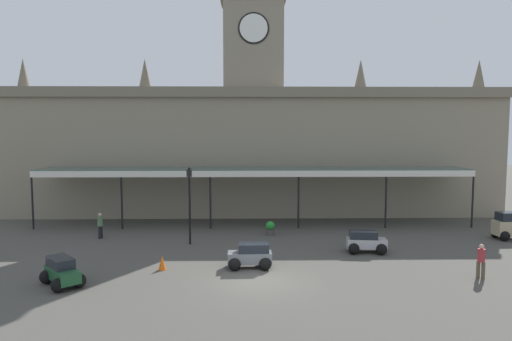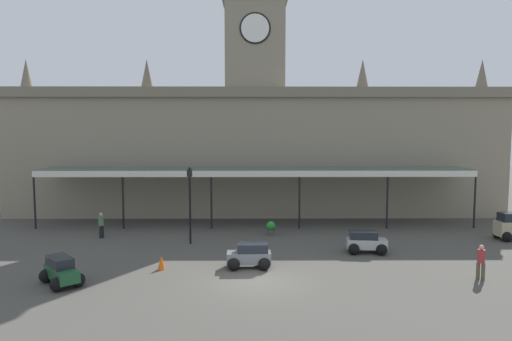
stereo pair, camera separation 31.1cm
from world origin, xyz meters
The scene contains 11 objects.
ground_plane centered at (0.00, 0.00, 0.00)m, with size 140.00×140.00×0.00m, color #494740.
station_building centered at (0.00, 18.16, 5.93)m, with size 40.53×6.57×18.87m.
entrance_canopy centered at (0.00, 12.65, 4.09)m, with size 31.66×3.26×4.24m.
car_grey_estate centered at (-0.35, 2.05, 0.56)m, with size 2.27×1.57×1.27m.
car_green_estate centered at (-8.96, -0.44, 0.56)m, with size 2.34×2.40×1.27m.
car_silver_estate centered at (6.33, 4.84, 0.56)m, with size 2.33×1.70×1.27m.
pedestrian_beside_cars centered at (-10.11, 8.58, 0.91)m, with size 0.34×0.38×1.67m.
pedestrian_crossing_forecourt centered at (10.60, 0.12, 0.91)m, with size 0.37×0.34×1.67m.
victorian_lamppost centered at (-4.08, 7.00, 2.98)m, with size 0.30×0.30×4.78m.
traffic_cone centered at (-4.83, 1.78, 0.36)m, with size 0.40×0.40×0.72m, color orange.
planter_forecourt_centre centered at (1.03, 9.24, 0.49)m, with size 0.60×0.60×0.96m.
Camera 2 is at (-0.19, -20.80, 7.06)m, focal length 31.92 mm.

